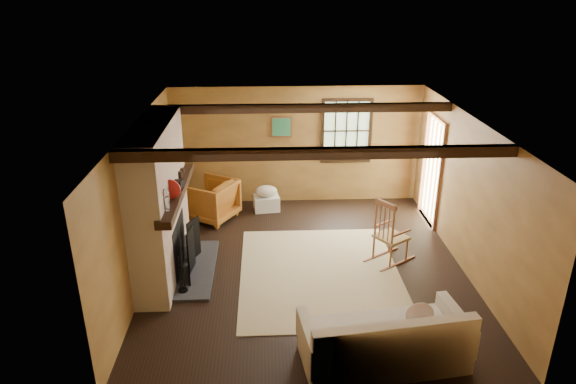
{
  "coord_description": "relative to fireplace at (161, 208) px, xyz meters",
  "views": [
    {
      "loc": [
        -0.62,
        -7.17,
        4.29
      ],
      "look_at": [
        -0.28,
        0.4,
        1.16
      ],
      "focal_mm": 32.0,
      "sensor_mm": 36.0,
      "label": 1
    }
  ],
  "objects": [
    {
      "name": "ground",
      "position": [
        2.23,
        0.0,
        -1.1
      ],
      "size": [
        5.5,
        5.5,
        0.0
      ],
      "primitive_type": "plane",
      "color": "black",
      "rests_on": "ground"
    },
    {
      "name": "room_envelope",
      "position": [
        2.45,
        0.26,
        0.53
      ],
      "size": [
        5.02,
        5.52,
        2.44
      ],
      "color": "#AC7E3D",
      "rests_on": "ground"
    },
    {
      "name": "armchair",
      "position": [
        0.54,
        1.93,
        -0.71
      ],
      "size": [
        1.17,
        1.16,
        0.78
      ],
      "primitive_type": "imported",
      "rotation": [
        0.0,
        0.0,
        -2.1
      ],
      "color": "#BF6026",
      "rests_on": "ground"
    },
    {
      "name": "laundry_basket",
      "position": [
        1.6,
        2.29,
        -0.95
      ],
      "size": [
        0.55,
        0.44,
        0.3
      ],
      "primitive_type": "cube",
      "rotation": [
        0.0,
        0.0,
        0.13
      ],
      "color": "white",
      "rests_on": "ground"
    },
    {
      "name": "basket_pillow",
      "position": [
        1.6,
        2.29,
        -0.69
      ],
      "size": [
        0.53,
        0.48,
        0.22
      ],
      "primitive_type": "ellipsoid",
      "rotation": [
        0.0,
        0.0,
        -0.36
      ],
      "color": "silver",
      "rests_on": "laundry_basket"
    },
    {
      "name": "firewood_pile",
      "position": [
        0.23,
        2.43,
        -0.98
      ],
      "size": [
        0.69,
        0.13,
        0.25
      ],
      "color": "brown",
      "rests_on": "ground"
    },
    {
      "name": "fireplace",
      "position": [
        0.0,
        0.0,
        0.0
      ],
      "size": [
        1.02,
        2.3,
        2.4
      ],
      "color": "brown",
      "rests_on": "ground"
    },
    {
      "name": "sofa",
      "position": [
        2.99,
        -2.27,
        -0.82
      ],
      "size": [
        2.07,
        1.12,
        0.8
      ],
      "rotation": [
        0.0,
        0.0,
        0.13
      ],
      "color": "silver",
      "rests_on": "ground"
    },
    {
      "name": "rocking_chair",
      "position": [
        3.59,
        0.16,
        -0.64
      ],
      "size": [
        0.9,
        0.79,
        1.11
      ],
      "rotation": [
        0.0,
        0.0,
        2.16
      ],
      "color": "tan",
      "rests_on": "ground"
    },
    {
      "name": "rug",
      "position": [
        2.43,
        -0.2,
        -1.1
      ],
      "size": [
        2.5,
        3.0,
        0.01
      ],
      "primitive_type": "cube",
      "color": "beige",
      "rests_on": "ground"
    }
  ]
}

